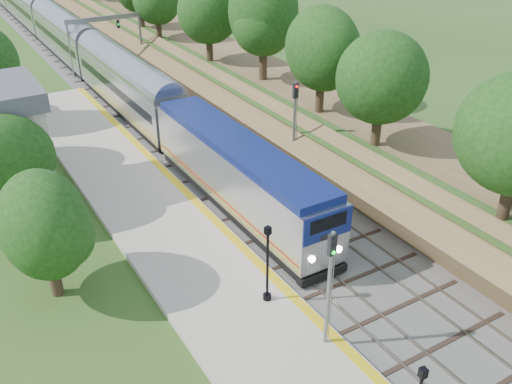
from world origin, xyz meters
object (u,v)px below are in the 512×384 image
train (46,23)px  signal_platform (330,277)px  signal_gantry (105,29)px  signal_farside (295,117)px  lamppost_far (267,268)px

train → signal_platform: 65.46m
signal_gantry → signal_platform: 47.52m
signal_platform → signal_farside: bearing=60.3°
signal_gantry → train: signal_gantry is taller
signal_gantry → signal_farside: 31.47m
signal_platform → signal_farside: size_ratio=0.89×
signal_platform → signal_farside: (9.10, 15.97, 0.18)m
lamppost_far → signal_farside: (9.78, 12.01, 1.94)m
lamppost_far → signal_platform: signal_platform is taller
train → signal_platform: size_ratio=20.83×
signal_platform → signal_gantry: bearing=83.5°
signal_farside → lamppost_far: bearing=-129.2°
signal_gantry → train: (-2.47, 18.16, -2.48)m
lamppost_far → signal_farside: signal_farside is taller
signal_gantry → lamppost_far: bearing=-98.0°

